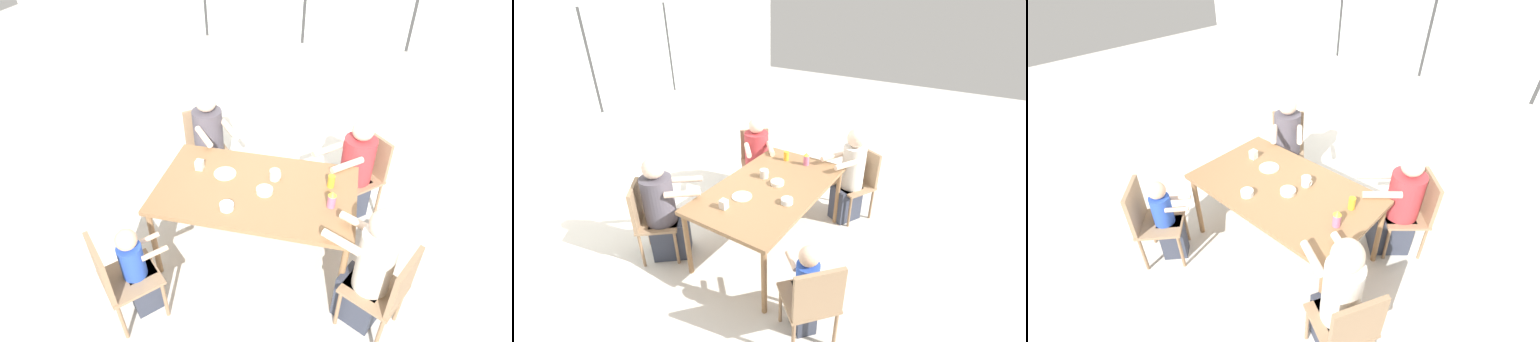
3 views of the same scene
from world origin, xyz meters
The scene contains 18 objects.
ground_plane centered at (0.00, 0.00, 0.00)m, with size 16.00×16.00×0.00m, color beige.
wall_back_with_windows centered at (0.00, 2.72, 1.42)m, with size 8.40×0.08×2.80m.
dining_table centered at (0.00, 0.00, 0.70)m, with size 1.65×0.98×0.75m.
chair_for_woman_green_shirt centered at (0.92, 0.82, 0.51)m, with size 0.56×0.56×0.85m.
chair_for_man_blue_shirt centered at (-0.79, 0.95, 0.51)m, with size 0.56×0.56×0.85m.
chair_for_man_teal_shirt centered at (1.09, -0.58, 0.51)m, with size 0.54×0.54×0.85m.
chair_for_toddler centered at (-0.84, -0.91, 0.51)m, with size 0.57×0.57×0.85m.
person_woman_green_shirt centered at (0.80, 0.71, 0.49)m, with size 0.62×0.60×1.09m.
person_man_blue_shirt centered at (-0.69, 0.83, 0.52)m, with size 0.59×0.62×1.14m.
person_man_teal_shirt centered at (0.95, -0.51, 0.55)m, with size 0.55×0.46×1.16m.
person_toddler centered at (-0.73, -0.80, 0.42)m, with size 0.35×0.36×0.89m.
coffee_mug centered at (0.13, 0.16, 0.80)m, with size 0.10×0.09×0.09m.
sippy_cup centered at (0.62, -0.09, 0.83)m, with size 0.07×0.07×0.15m.
juice_glass centered at (0.60, 0.16, 0.81)m, with size 0.06×0.06×0.11m.
milk_carton_small centered at (-0.55, 0.15, 0.80)m, with size 0.07×0.07×0.09m.
bowl_white_shallow centered at (-0.17, -0.29, 0.78)m, with size 0.11×0.11×0.05m.
bowl_cereal centered at (0.08, -0.04, 0.77)m, with size 0.14×0.14×0.04m.
plate_tortillas centered at (-0.31, 0.13, 0.76)m, with size 0.19×0.19×0.01m.
Camera 3 is at (1.60, -1.79, 2.66)m, focal length 24.00 mm.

